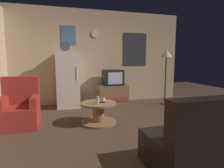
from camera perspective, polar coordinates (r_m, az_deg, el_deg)
The scene contains 13 objects.
ground_plane at distance 3.50m, azimuth 4.88°, elevation -14.17°, with size 12.00×12.00×0.00m, color #4C3828.
wall_with_art at distance 5.60m, azimuth -3.94°, elevation 8.34°, with size 5.20×0.12×2.73m.
fridge at distance 5.12m, azimuth -13.64°, elevation 1.31°, with size 0.60×0.62×1.77m.
tv_stand at distance 5.36m, azimuth 0.18°, elevation -3.31°, with size 0.84×0.53×0.57m.
crt_tv at distance 5.29m, azimuth 0.23°, elevation 2.06°, with size 0.54×0.51×0.44m.
standing_lamp at distance 5.49m, azimuth 16.56°, elevation 7.94°, with size 0.32×0.32×1.59m.
coffee_table at distance 3.80m, azimuth -4.28°, elevation -8.92°, with size 0.72×0.72×0.43m.
wine_glass at distance 3.61m, azimuth -4.44°, elevation -5.03°, with size 0.05×0.05×0.15m, color silver.
mug_ceramic_white at distance 3.77m, azimuth -2.77°, elevation -4.95°, with size 0.08×0.08×0.09m, color silver.
mug_ceramic_tan at distance 3.75m, azimuth -2.97°, elevation -5.02°, with size 0.08×0.08×0.09m, color tan.
remote_control at distance 3.70m, azimuth -3.30°, elevation -5.72°, with size 0.15×0.04×0.02m, color black.
armchair at distance 4.02m, azimuth -26.68°, elevation -7.00°, with size 0.68×0.68×0.96m.
couch at distance 2.64m, azimuth 30.43°, elevation -15.28°, with size 1.70×0.80×0.92m.
Camera 1 is at (-1.17, -3.03, 1.29)m, focal length 29.36 mm.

